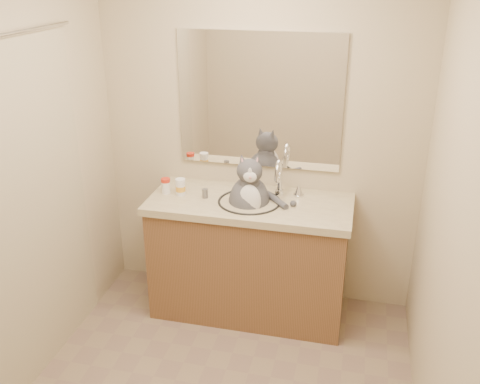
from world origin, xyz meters
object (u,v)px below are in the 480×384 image
(pill_bottle_orange, at_px, (181,187))
(grey_canister, at_px, (205,193))
(cat, at_px, (250,199))
(pill_bottle_redcap, at_px, (166,186))

(pill_bottle_orange, xyz_separation_m, grey_canister, (0.17, -0.01, -0.02))
(cat, distance_m, pill_bottle_redcap, 0.58)
(cat, relative_size, grey_canister, 8.65)
(cat, relative_size, pill_bottle_redcap, 5.12)
(pill_bottle_redcap, distance_m, grey_canister, 0.28)
(pill_bottle_orange, relative_size, grey_canister, 1.82)
(cat, xyz_separation_m, grey_canister, (-0.30, -0.01, 0.02))
(grey_canister, bearing_deg, pill_bottle_redcap, 176.93)
(pill_bottle_redcap, xyz_separation_m, grey_canister, (0.28, -0.02, -0.02))
(cat, distance_m, pill_bottle_orange, 0.48)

